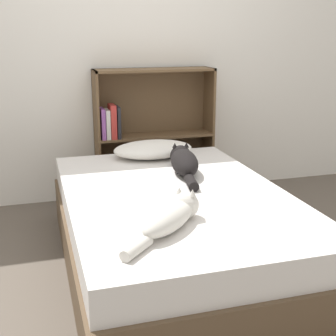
{
  "coord_description": "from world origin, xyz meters",
  "views": [
    {
      "loc": [
        -0.77,
        -2.46,
        1.39
      ],
      "look_at": [
        0.0,
        0.15,
        0.58
      ],
      "focal_mm": 50.0,
      "sensor_mm": 36.0,
      "label": 1
    }
  ],
  "objects_px": {
    "pillow": "(153,149)",
    "bookshelf": "(149,133)",
    "cat_light": "(172,216)",
    "cat_dark": "(184,162)",
    "bed": "(175,230)"
  },
  "relations": [
    {
      "from": "pillow",
      "to": "bookshelf",
      "type": "relative_size",
      "value": 0.54
    },
    {
      "from": "cat_light",
      "to": "cat_dark",
      "type": "height_order",
      "value": "cat_dark"
    },
    {
      "from": "bed",
      "to": "bookshelf",
      "type": "distance_m",
      "value": 1.31
    },
    {
      "from": "cat_dark",
      "to": "bookshelf",
      "type": "xyz_separation_m",
      "value": [
        -0.01,
        0.92,
        0.0
      ]
    },
    {
      "from": "pillow",
      "to": "cat_light",
      "type": "distance_m",
      "value": 1.29
    },
    {
      "from": "pillow",
      "to": "cat_dark",
      "type": "bearing_deg",
      "value": -77.03
    },
    {
      "from": "bookshelf",
      "to": "bed",
      "type": "bearing_deg",
      "value": -97.26
    },
    {
      "from": "bed",
      "to": "pillow",
      "type": "distance_m",
      "value": 0.83
    },
    {
      "from": "pillow",
      "to": "bookshelf",
      "type": "xyz_separation_m",
      "value": [
        0.09,
        0.5,
        0.02
      ]
    },
    {
      "from": "bed",
      "to": "bookshelf",
      "type": "xyz_separation_m",
      "value": [
        0.16,
        1.26,
        0.32
      ]
    },
    {
      "from": "cat_light",
      "to": "pillow",
      "type": "bearing_deg",
      "value": 34.61
    },
    {
      "from": "pillow",
      "to": "bookshelf",
      "type": "height_order",
      "value": "bookshelf"
    },
    {
      "from": "bed",
      "to": "cat_light",
      "type": "height_order",
      "value": "cat_light"
    },
    {
      "from": "cat_dark",
      "to": "cat_light",
      "type": "bearing_deg",
      "value": 167.75
    },
    {
      "from": "pillow",
      "to": "cat_dark",
      "type": "distance_m",
      "value": 0.44
    }
  ]
}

